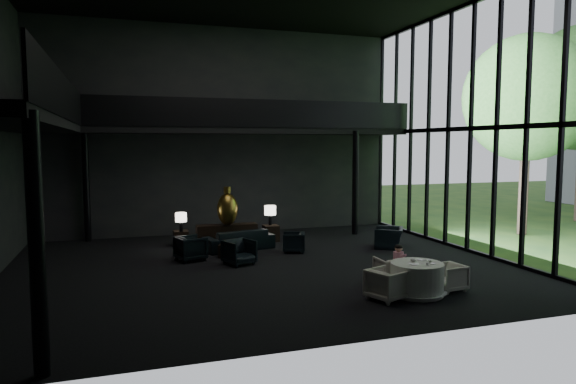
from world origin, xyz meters
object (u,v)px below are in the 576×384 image
object	(u,v)px
table_lamp_left	(181,218)
dining_chair_east	(448,277)
bronze_urn	(227,209)
window_armchair	(389,234)
child	(398,256)
table_lamp_right	(270,211)
side_table_right	(271,233)
coffee_table	(236,249)
lounge_armchair_east	(294,242)
sofa	(239,235)
lounge_armchair_south	(239,250)
side_table_left	(181,238)
dining_table	(417,281)
dining_chair_west	(387,283)
lounge_armchair_west	(191,246)
console	(227,234)
dining_chair_north	(392,270)

from	to	relation	value
table_lamp_left	dining_chair_east	world-z (taller)	table_lamp_left
bronze_urn	dining_chair_east	bearing A→B (deg)	-61.61
window_armchair	child	distance (m)	4.61
table_lamp_right	side_table_right	bearing A→B (deg)	-90.00
table_lamp_right	coffee_table	xyz separation A→B (m)	(-1.73, -2.08, -0.88)
lounge_armchair_east	window_armchair	bearing A→B (deg)	105.08
table_lamp_left	table_lamp_right	size ratio (longest dim) A/B	0.92
sofa	lounge_armchair_east	world-z (taller)	sofa
lounge_armchair_south	side_table_left	bearing A→B (deg)	90.31
dining_table	dining_chair_east	bearing A→B (deg)	3.91
sofa	window_armchair	bearing A→B (deg)	153.00
side_table_left	side_table_right	world-z (taller)	side_table_right
lounge_armchair_south	coffee_table	world-z (taller)	lounge_armchair_south
table_lamp_right	window_armchair	distance (m)	4.30
coffee_table	side_table_left	bearing A→B (deg)	125.05
sofa	dining_chair_west	size ratio (longest dim) A/B	3.31
table_lamp_right	lounge_armchair_west	bearing A→B (deg)	-143.97
dining_chair_east	dining_table	bearing A→B (deg)	-92.59
console	table_lamp_right	world-z (taller)	table_lamp_right
lounge_armchair_west	dining_chair_west	world-z (taller)	lounge_armchair_west
side_table_right	dining_chair_north	xyz separation A→B (m)	(1.32, -6.39, 0.07)
child	lounge_armchair_east	bearing A→B (deg)	-73.93
lounge_armchair_east	side_table_right	bearing A→B (deg)	-154.75
window_armchair	dining_chair_west	distance (m)	5.97
lounge_armchair_west	console	bearing A→B (deg)	-51.60
console	table_lamp_left	world-z (taller)	table_lamp_left
side_table_left	dining_chair_west	size ratio (longest dim) A/B	0.69
dining_chair_west	console	bearing A→B (deg)	-5.83
lounge_armchair_east	coffee_table	xyz separation A→B (m)	(-1.91, 0.05, -0.12)
window_armchair	coffee_table	distance (m)	5.24
table_lamp_right	dining_chair_east	distance (m)	7.81
dining_chair_west	lounge_armchair_west	bearing A→B (deg)	13.18
side_table_right	dining_table	distance (m)	7.53
console	table_lamp_right	xyz separation A→B (m)	(1.60, 0.02, 0.74)
dining_chair_east	side_table_right	bearing A→B (deg)	-168.98
console	child	world-z (taller)	child
table_lamp_right	lounge_armchair_south	bearing A→B (deg)	-119.95
side_table_left	sofa	xyz separation A→B (m)	(1.77, -1.19, 0.24)
console	coffee_table	size ratio (longest dim) A/B	2.35
bronze_urn	window_armchair	distance (m)	5.63
side_table_right	coffee_table	bearing A→B (deg)	-131.01
console	side_table_left	xyz separation A→B (m)	(-1.60, 0.03, -0.07)
table_lamp_left	child	xyz separation A→B (m)	(4.66, -6.39, -0.27)
table_lamp_left	lounge_armchair_south	xyz separation A→B (m)	(1.33, -3.09, -0.58)
window_armchair	side_table_right	bearing A→B (deg)	-92.56
table_lamp_left	lounge_armchair_south	world-z (taller)	table_lamp_left
sofa	lounge_armchair_south	bearing A→B (deg)	65.11
lounge_armchair_east	dining_chair_north	distance (m)	4.49
lounge_armchair_west	coffee_table	size ratio (longest dim) A/B	0.95
console	lounge_armchair_west	size ratio (longest dim) A/B	2.49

